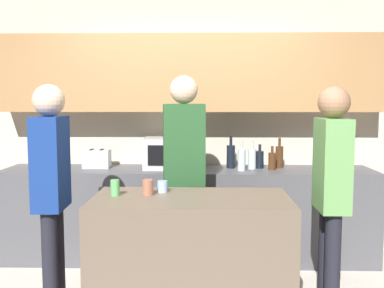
{
  "coord_description": "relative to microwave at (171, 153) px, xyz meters",
  "views": [
    {
      "loc": [
        0.16,
        -2.94,
        1.58
      ],
      "look_at": [
        0.07,
        0.4,
        1.24
      ],
      "focal_mm": 42.0,
      "sensor_mm": 36.0,
      "label": 1
    }
  ],
  "objects": [
    {
      "name": "cup_0",
      "position": [
        -0.31,
        -1.27,
        -0.1
      ],
      "size": [
        0.06,
        0.06,
        0.12
      ],
      "color": "#5FBA63",
      "rests_on": "kitchen_island"
    },
    {
      "name": "person_right",
      "position": [
        0.16,
        -0.67,
        0.02
      ],
      "size": [
        0.36,
        0.23,
        1.77
      ],
      "rotation": [
        0.0,
        0.0,
        -3.02
      ],
      "color": "black",
      "rests_on": "ground_plane"
    },
    {
      "name": "person_left",
      "position": [
        -0.74,
        -1.33,
        -0.05
      ],
      "size": [
        0.22,
        0.35,
        1.68
      ],
      "rotation": [
        0.0,
        0.0,
        -1.53
      ],
      "color": "black",
      "rests_on": "ground_plane"
    },
    {
      "name": "bottle_3",
      "position": [
        0.87,
        0.01,
        -0.06
      ],
      "size": [
        0.08,
        0.08,
        0.24
      ],
      "color": "black",
      "rests_on": "back_counter"
    },
    {
      "name": "person_center",
      "position": [
        1.21,
        -1.3,
        -0.06
      ],
      "size": [
        0.22,
        0.34,
        1.66
      ],
      "rotation": [
        0.0,
        0.0,
        1.57
      ],
      "color": "black",
      "rests_on": "ground_plane"
    },
    {
      "name": "kitchen_island",
      "position": [
        0.23,
        -1.29,
        -0.6
      ],
      "size": [
        1.39,
        0.72,
        0.89
      ],
      "color": "brown",
      "rests_on": "ground_plane"
    },
    {
      "name": "bottle_1",
      "position": [
        0.68,
        -0.15,
        -0.04
      ],
      "size": [
        0.08,
        0.08,
        0.28
      ],
      "color": "silver",
      "rests_on": "back_counter"
    },
    {
      "name": "cup_2",
      "position": [
        0.02,
        -1.13,
        -0.11
      ],
      "size": [
        0.08,
        0.08,
        0.08
      ],
      "color": "#9BB8E3",
      "rests_on": "kitchen_island"
    },
    {
      "name": "bottle_4",
      "position": [
        0.98,
        -0.08,
        -0.06
      ],
      "size": [
        0.07,
        0.07,
        0.23
      ],
      "color": "#472814",
      "rests_on": "back_counter"
    },
    {
      "name": "potted_plant",
      "position": [
        1.63,
        0.0,
        0.05
      ],
      "size": [
        0.14,
        0.14,
        0.4
      ],
      "color": "silver",
      "rests_on": "back_counter"
    },
    {
      "name": "microwave",
      "position": [
        0.0,
        0.0,
        0.0
      ],
      "size": [
        0.52,
        0.39,
        0.3
      ],
      "color": "#B7BABC",
      "rests_on": "back_counter"
    },
    {
      "name": "back_wall",
      "position": [
        0.17,
        0.22,
        0.49
      ],
      "size": [
        6.4,
        0.4,
        2.7
      ],
      "color": "beige",
      "rests_on": "ground_plane"
    },
    {
      "name": "bottle_5",
      "position": [
        1.07,
        0.05,
        -0.04
      ],
      "size": [
        0.08,
        0.08,
        0.3
      ],
      "color": "#472814",
      "rests_on": "back_counter"
    },
    {
      "name": "toaster",
      "position": [
        -0.74,
        0.0,
        -0.06
      ],
      "size": [
        0.26,
        0.16,
        0.18
      ],
      "color": "silver",
      "rests_on": "back_counter"
    },
    {
      "name": "cup_1",
      "position": [
        -0.08,
        -1.23,
        -0.1
      ],
      "size": [
        0.08,
        0.08,
        0.11
      ],
      "color": "#A5654C",
      "rests_on": "kitchen_island"
    },
    {
      "name": "back_counter",
      "position": [
        0.17,
        -0.05,
        -0.6
      ],
      "size": [
        3.6,
        0.62,
        0.89
      ],
      "color": "#4C4C51",
      "rests_on": "ground_plane"
    },
    {
      "name": "bottle_0",
      "position": [
        0.59,
        0.02,
        -0.03
      ],
      "size": [
        0.08,
        0.08,
        0.31
      ],
      "color": "black",
      "rests_on": "back_counter"
    },
    {
      "name": "bottle_2",
      "position": [
        0.79,
        -0.03,
        -0.05
      ],
      "size": [
        0.08,
        0.08,
        0.27
      ],
      "color": "silver",
      "rests_on": "back_counter"
    }
  ]
}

